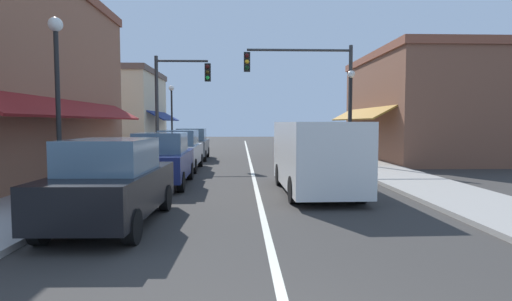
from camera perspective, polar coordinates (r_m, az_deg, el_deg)
The scene contains 16 objects.
ground_plane at distance 21.04m, azimuth -0.80°, elevation -1.81°, with size 80.00×80.00×0.00m, color #33302D.
sidewalk_left at distance 21.61m, azimuth -15.54°, elevation -1.64°, with size 2.60×56.00×0.12m, color #A39E99.
sidewalk_right at distance 21.86m, azimuth 13.77°, elevation -1.55°, with size 2.60×56.00×0.12m, color gray.
lane_center_stripe at distance 21.04m, azimuth -0.80°, elevation -1.80°, with size 0.14×52.00×0.01m, color silver.
storefront_right_block at distance 25.13m, azimuth 22.04°, elevation 5.67°, with size 7.24×10.20×5.97m.
storefront_far_left at distance 32.16m, azimuth -18.10°, elevation 5.31°, with size 6.30×8.20×5.96m.
parked_car_nearest_left at distance 8.81m, azimuth -19.51°, elevation -4.27°, with size 1.86×4.14×1.77m.
parked_car_second_left at distance 13.92m, azimuth -13.03°, elevation -1.21°, with size 1.86×4.14×1.77m.
parked_car_third_left at distance 18.35m, azimuth -10.68°, elevation 0.04°, with size 1.78×4.10×1.77m.
parked_car_far_left at distance 23.51m, azimuth -8.93°, elevation 0.90°, with size 1.85×4.13×1.77m.
van_in_lane at distance 12.26m, azimuth 8.31°, elevation -0.58°, with size 2.08×5.22×2.12m.
traffic_signal_mast_arm at distance 19.97m, azimuth 8.08°, elevation 9.25°, with size 5.23×0.50×5.80m.
traffic_signal_left_corner at distance 21.49m, azimuth -11.29°, elevation 7.89°, with size 2.88×0.50×5.50m.
street_lamp_left_near at distance 11.70m, azimuth -26.03°, elevation 8.97°, with size 0.36×0.36×4.76m.
street_lamp_right_mid at distance 20.27m, azimuth 13.13°, elevation 6.69°, with size 0.36×0.36×4.60m.
street_lamp_left_far at distance 27.92m, azimuth -11.70°, elevation 5.90°, with size 0.36×0.36×4.57m.
Camera 1 is at (-0.49, -2.93, 2.10)m, focal length 28.62 mm.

